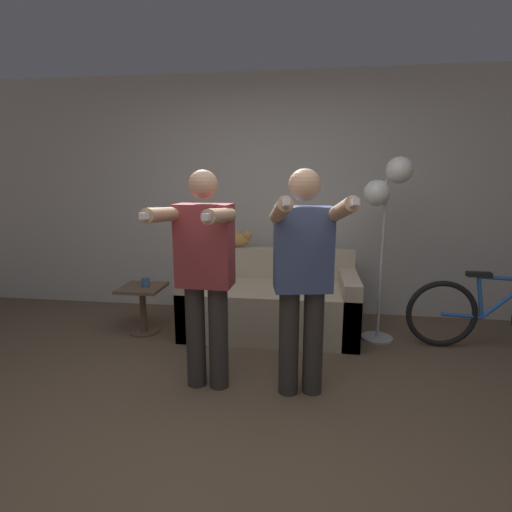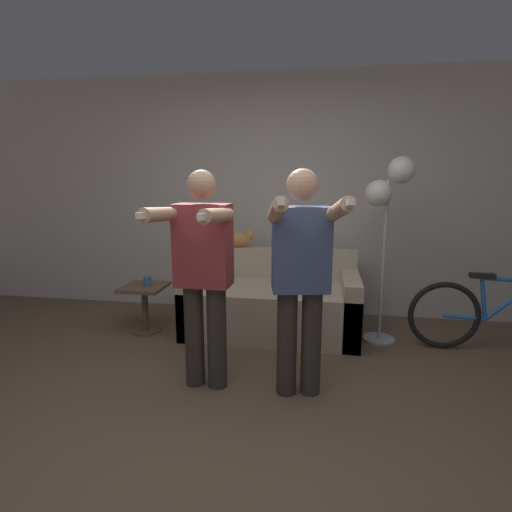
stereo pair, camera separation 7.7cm
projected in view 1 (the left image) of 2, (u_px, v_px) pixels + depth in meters
The scene contains 10 objects.
ground_plane at pixel (229, 447), 2.28m from camera, with size 16.00×16.00×0.00m, color brown.
wall_back at pixel (272, 196), 4.39m from camera, with size 10.00×0.05×2.60m.
couch at pixel (270, 304), 3.95m from camera, with size 1.66×0.84×0.78m.
person_left at pixel (204, 269), 2.76m from camera, with size 0.47×0.68×1.56m.
person_right at pixel (303, 270), 2.67m from camera, with size 0.54×0.72×1.57m.
cat at pixel (232, 239), 4.20m from camera, with size 0.53×0.14×0.18m.
floor_lamp at pixel (387, 195), 3.53m from camera, with size 0.42×0.29×1.69m.
side_table at pixel (143, 300), 3.89m from camera, with size 0.40×0.40×0.47m.
cup at pixel (146, 282), 3.85m from camera, with size 0.08×0.08×0.09m.
bicycle at pixel (495, 314), 3.51m from camera, with size 1.51×0.07×0.70m.
Camera 1 is at (0.43, -1.98, 1.52)m, focal length 28.00 mm.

